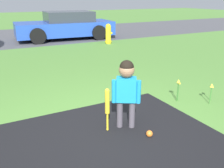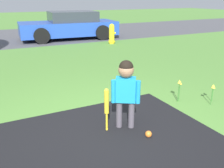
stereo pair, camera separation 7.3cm
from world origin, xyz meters
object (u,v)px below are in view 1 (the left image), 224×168
(child, at_px, (126,85))
(sports_ball, at_px, (149,134))
(baseball_bat, at_px, (107,104))
(parked_car, at_px, (66,26))
(fire_hydrant, at_px, (108,34))

(child, height_order, sports_ball, child)
(baseball_bat, xyz_separation_m, parked_car, (2.02, 7.83, 0.16))
(child, bearing_deg, sports_ball, -37.73)
(baseball_bat, bearing_deg, sports_ball, -44.73)
(child, distance_m, parked_car, 8.06)
(baseball_bat, distance_m, parked_car, 8.09)
(child, height_order, fire_hydrant, child)
(child, xyz_separation_m, baseball_bat, (-0.27, 0.03, -0.23))
(fire_hydrant, height_order, parked_car, parked_car)
(child, bearing_deg, baseball_bat, -155.12)
(fire_hydrant, bearing_deg, baseball_bat, -117.53)
(sports_ball, height_order, fire_hydrant, fire_hydrant)
(fire_hydrant, bearing_deg, sports_ball, -113.00)
(baseball_bat, relative_size, sports_ball, 7.05)
(sports_ball, distance_m, fire_hydrant, 6.89)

